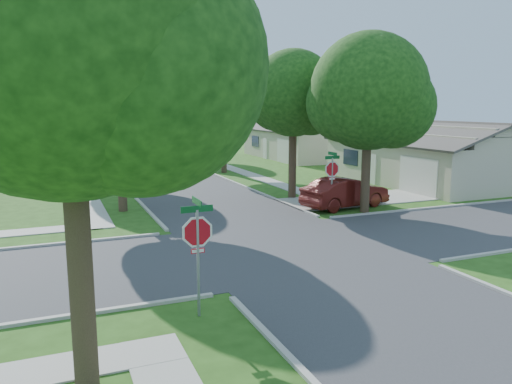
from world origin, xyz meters
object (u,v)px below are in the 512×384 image
Objects in this scene: stop_sign_ne at (332,172)px; car_driveway at (345,192)px; tree_ne_corner at (370,97)px; house_ne_near at (427,160)px; tree_e_far at (182,98)px; tree_sw_corner at (70,38)px; tree_w_mid at (96,87)px; tree_w_far at (84,103)px; car_curb_east at (193,160)px; house_ne_far at (304,143)px; stop_sign_sw at (197,237)px; car_curb_west at (114,147)px; tree_e_mid at (224,92)px; tree_w_near at (119,86)px; tree_e_near at (294,97)px.

car_driveway is (1.30, 0.80, -1.24)m from stop_sign_ne.
tree_ne_corner reaches higher than house_ne_near.
tree_e_far is 0.91× the size of tree_sw_corner.
tree_w_far is (-0.01, 13.00, -0.98)m from tree_w_mid.
house_ne_near reaches higher than car_curb_east.
stop_sign_sw is at bearing -121.55° from house_ne_far.
stop_sign_ne reaches higher than car_curb_west.
car_curb_east is (10.64, 31.82, -5.55)m from tree_sw_corner.
tree_sw_corner reaches higher than tree_ne_corner.
tree_sw_corner is 0.70× the size of house_ne_near.
tree_w_far is at bearing 9.90° from car_driveway.
car_driveway reaches higher than car_curb_east.
tree_e_mid reaches higher than stop_sign_sw.
tree_e_far is at bearing 155.97° from house_ne_far.
car_driveway is at bearing -87.50° from tree_e_far.
house_ne_near is (11.29, 6.30, -0.51)m from stop_sign_ne.
tree_e_mid reaches higher than house_ne_near.
house_ne_near is at bearing 114.33° from car_curb_west.
tree_e_mid is at bearing -89.98° from tree_e_far.
house_ne_far reaches higher than car_curb_west.
tree_w_mid is at bearing 84.30° from tree_sw_corner.
car_driveway is at bearing -85.09° from car_curb_east.
tree_w_near is at bearing 156.44° from tree_ne_corner.
tree_e_far reaches higher than stop_sign_ne.
tree_e_mid is at bearing 95.45° from tree_ne_corner.
stop_sign_ne is 0.37× the size of tree_w_far.
stop_sign_sw is 47.15m from car_curb_west.
tree_w_far is at bearing 110.28° from tree_ne_corner.
car_curb_west is at bearing 100.80° from car_curb_east.
house_ne_near is (20.69, 15.70, -0.51)m from stop_sign_sw.
stop_sign_sw is 1.00× the size of stop_sign_ne.
stop_sign_sw is 30.59m from car_curb_east.
stop_sign_ne is 5.62m from tree_e_near.
tree_e_near is at bearing 55.41° from stop_sign_sw.
house_ne_near is (11.23, -10.01, -4.74)m from tree_e_mid.
tree_e_far is at bearing 73.44° from tree_sw_corner.
tree_w_near reaches higher than tree_e_far.
tree_sw_corner is (-2.80, -28.00, -0.23)m from tree_w_mid.
tree_sw_corner is (-12.14, -11.69, 4.23)m from stop_sign_ne.
stop_sign_sw is 0.22× the size of house_ne_near.
stop_sign_sw is 27.71m from tree_e_mid.
stop_sign_sw is 0.32× the size of tree_e_mid.
tree_e_far is 42.77m from tree_sw_corner.
tree_e_far is at bearing 93.09° from tree_ne_corner.
tree_sw_corner is (-2.79, -16.00, 0.15)m from tree_w_near.
tree_w_far reaches higher than car_driveway.
car_curb_west is (-4.40, 17.47, -0.11)m from car_curb_east.
tree_e_far is 1.01× the size of tree_ne_corner.
tree_w_mid is at bearing 154.12° from house_ne_near.
stop_sign_sw is at bearing -142.82° from house_ne_near.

